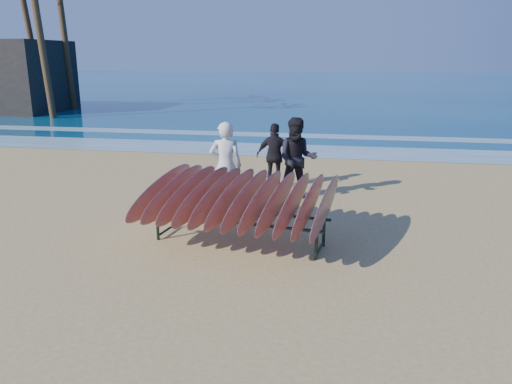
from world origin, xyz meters
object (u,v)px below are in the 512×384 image
at_px(surfboard_rack, 239,199).
at_px(person_dark_a, 297,159).
at_px(person_white, 226,166).
at_px(person_dark_b, 275,156).

xyz_separation_m(surfboard_rack, person_dark_a, (0.73, 3.06, 0.12)).
relative_size(surfboard_rack, person_dark_a, 1.81).
xyz_separation_m(person_white, person_dark_a, (1.45, 1.06, -0.01)).
xyz_separation_m(surfboard_rack, person_white, (-0.72, 2.00, 0.13)).
bearing_deg(person_dark_b, person_white, 72.37).
distance_m(person_dark_a, person_dark_b, 1.19).
relative_size(person_dark_a, person_dark_b, 1.17).
relative_size(person_white, person_dark_a, 1.01).
distance_m(surfboard_rack, person_dark_a, 3.15).
bearing_deg(person_dark_a, person_dark_b, 117.64).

